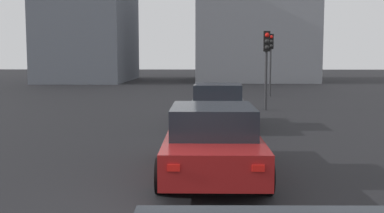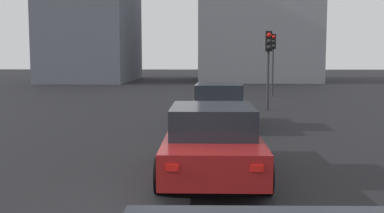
{
  "view_description": "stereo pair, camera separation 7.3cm",
  "coord_description": "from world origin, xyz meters",
  "px_view_note": "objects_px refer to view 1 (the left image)",
  "views": [
    {
      "loc": [
        -7.18,
        -1.17,
        2.42
      ],
      "look_at": [
        2.91,
        -0.93,
        1.35
      ],
      "focal_mm": 44.67,
      "sensor_mm": 36.0,
      "label": 1
    },
    {
      "loc": [
        -7.18,
        -1.25,
        2.42
      ],
      "look_at": [
        2.91,
        -0.93,
        1.35
      ],
      "focal_mm": 44.67,
      "sensor_mm": 36.0,
      "label": 2
    }
  ],
  "objects_px": {
    "car_red_left_second": "(212,141)",
    "traffic_light_near_right": "(267,53)",
    "car_grey_left_lead": "(218,106)",
    "traffic_light_near_left": "(271,51)"
  },
  "relations": [
    {
      "from": "car_red_left_second",
      "to": "traffic_light_near_right",
      "type": "distance_m",
      "value": 12.21
    },
    {
      "from": "traffic_light_near_right",
      "to": "car_grey_left_lead",
      "type": "bearing_deg",
      "value": -24.84
    },
    {
      "from": "car_red_left_second",
      "to": "traffic_light_near_right",
      "type": "bearing_deg",
      "value": -12.81
    },
    {
      "from": "traffic_light_near_left",
      "to": "car_grey_left_lead",
      "type": "bearing_deg",
      "value": -18.95
    },
    {
      "from": "car_red_left_second",
      "to": "traffic_light_near_right",
      "type": "xyz_separation_m",
      "value": [
        11.79,
        -2.61,
        1.84
      ]
    },
    {
      "from": "car_grey_left_lead",
      "to": "traffic_light_near_left",
      "type": "relative_size",
      "value": 1.14
    },
    {
      "from": "car_grey_left_lead",
      "to": "traffic_light_near_right",
      "type": "bearing_deg",
      "value": -22.7
    },
    {
      "from": "car_red_left_second",
      "to": "traffic_light_near_left",
      "type": "bearing_deg",
      "value": -11.57
    },
    {
      "from": "car_grey_left_lead",
      "to": "traffic_light_near_right",
      "type": "xyz_separation_m",
      "value": [
        4.99,
        -2.3,
        1.83
      ]
    },
    {
      "from": "car_grey_left_lead",
      "to": "traffic_light_near_left",
      "type": "distance_m",
      "value": 13.2
    }
  ]
}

